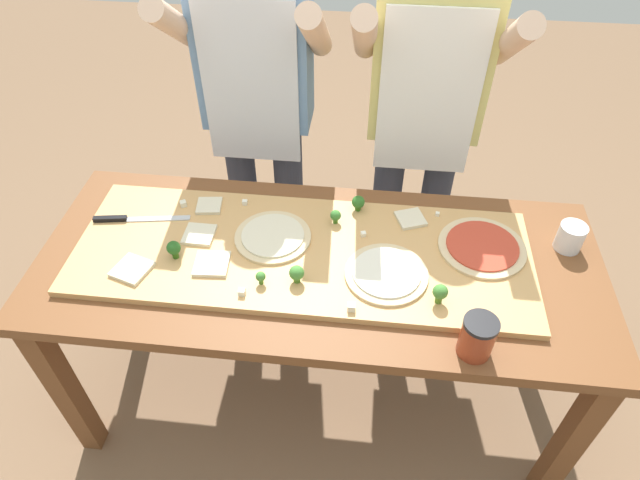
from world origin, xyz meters
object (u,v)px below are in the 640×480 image
at_px(cheese_crumble_f, 437,214).
at_px(sauce_jar, 477,337).
at_px(pizza_slice_near_left, 132,269).
at_px(broccoli_floret_back_mid, 440,293).
at_px(cheese_crumble_b, 351,307).
at_px(cheese_crumble_e, 245,202).
at_px(broccoli_floret_center_right, 174,248).
at_px(pizza_whole_cheese_artichoke, 273,236).
at_px(chefs_knife, 128,219).
at_px(pizza_slice_center, 212,264).
at_px(broccoli_floret_front_left, 261,277).
at_px(broccoli_floret_back_left, 336,216).
at_px(pizza_slice_far_right, 411,219).
at_px(prep_table, 319,282).
at_px(pizza_slice_far_left, 199,235).
at_px(cook_left, 258,97).
at_px(pizza_whole_white_garlic, 386,273).
at_px(flour_cup, 570,238).
at_px(cheese_crumble_a, 363,234).
at_px(pizza_whole_tomato_red, 482,247).
at_px(pizza_slice_near_right, 209,206).
at_px(cook_right, 424,106).
at_px(broccoli_floret_back_right, 358,202).
at_px(cheese_crumble_c, 183,204).
at_px(broccoli_floret_front_right, 297,273).
at_px(cheese_crumble_d, 242,292).

xyz_separation_m(cheese_crumble_f, sauce_jar, (0.08, -0.52, 0.03)).
bearing_deg(pizza_slice_near_left, broccoli_floret_back_mid, -1.31).
bearing_deg(cheese_crumble_b, cheese_crumble_e, 133.29).
distance_m(broccoli_floret_center_right, sauce_jar, 0.93).
distance_m(pizza_whole_cheese_artichoke, cheese_crumble_f, 0.56).
height_order(chefs_knife, pizza_slice_center, chefs_knife).
distance_m(broccoli_floret_front_left, broccoli_floret_back_left, 0.35).
bearing_deg(broccoli_floret_center_right, pizza_slice_far_right, 19.27).
relative_size(prep_table, pizza_slice_far_left, 18.52).
relative_size(chefs_knife, cook_left, 0.19).
height_order(pizza_whole_white_garlic, flour_cup, flour_cup).
distance_m(broccoli_floret_back_left, flour_cup, 0.75).
height_order(pizza_whole_cheese_artichoke, broccoli_floret_center_right, broccoli_floret_center_right).
xyz_separation_m(cheese_crumble_a, cheese_crumble_b, (-0.02, -0.31, 0.00)).
height_order(pizza_whole_white_garlic, pizza_whole_tomato_red, same).
relative_size(broccoli_floret_back_mid, cheese_crumble_a, 4.27).
bearing_deg(pizza_slice_near_right, flour_cup, -1.99).
xyz_separation_m(pizza_whole_cheese_artichoke, broccoli_floret_center_right, (-0.29, -0.12, 0.03)).
relative_size(broccoli_floret_front_left, cook_left, 0.03).
xyz_separation_m(pizza_slice_near_left, cook_right, (0.88, 0.74, 0.18)).
relative_size(pizza_whole_cheese_artichoke, broccoli_floret_back_right, 4.37).
bearing_deg(broccoli_floret_back_mid, pizza_slice_center, 174.16).
bearing_deg(broccoli_floret_back_left, cheese_crumble_e, 169.57).
xyz_separation_m(cheese_crumble_c, cook_left, (0.19, 0.43, 0.18)).
bearing_deg(pizza_slice_near_right, cook_right, 30.67).
relative_size(pizza_whole_white_garlic, pizza_whole_tomato_red, 0.92).
distance_m(chefs_knife, broccoli_floret_front_left, 0.55).
distance_m(pizza_slice_near_left, broccoli_floret_back_right, 0.76).
height_order(pizza_whole_white_garlic, broccoli_floret_back_mid, broccoli_floret_back_mid).
relative_size(pizza_slice_near_right, cheese_crumble_a, 5.32).
bearing_deg(broccoli_floret_front_right, pizza_whole_white_garlic, 11.68).
height_order(cheese_crumble_a, flour_cup, flour_cup).
distance_m(pizza_whole_white_garlic, cook_left, 0.87).
height_order(pizza_slice_far_right, pizza_slice_center, same).
height_order(prep_table, cook_right, cook_right).
bearing_deg(cheese_crumble_f, pizza_slice_far_right, -159.71).
bearing_deg(pizza_slice_far_left, cook_left, 80.47).
xyz_separation_m(pizza_whole_tomato_red, cheese_crumble_d, (-0.72, -0.27, 0.00)).
height_order(pizza_slice_near_right, broccoli_floret_back_left, broccoli_floret_back_left).
height_order(broccoli_floret_back_mid, cheese_crumble_b, broccoli_floret_back_mid).
relative_size(pizza_whole_white_garlic, cheese_crumble_c, 12.71).
relative_size(broccoli_floret_back_left, cheese_crumble_d, 2.54).
height_order(broccoli_floret_center_right, cheese_crumble_b, broccoli_floret_center_right).
xyz_separation_m(broccoli_floret_back_mid, cheese_crumble_b, (-0.25, -0.06, -0.03)).
distance_m(pizza_whole_tomato_red, broccoli_floret_back_mid, 0.28).
bearing_deg(prep_table, broccoli_floret_front_right, -113.80).
xyz_separation_m(broccoli_floret_front_left, broccoli_floret_back_left, (0.20, 0.29, 0.00)).
distance_m(broccoli_floret_center_right, cheese_crumble_e, 0.32).
xyz_separation_m(cheese_crumble_d, cheese_crumble_e, (-0.08, 0.40, -0.00)).
xyz_separation_m(cheese_crumble_b, cheese_crumble_e, (-0.40, 0.42, -0.00)).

